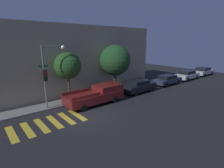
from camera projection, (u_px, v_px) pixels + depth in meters
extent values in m
plane|color=black|center=(88.00, 117.00, 13.70)|extent=(60.00, 60.00, 0.00)
cube|color=slate|center=(66.00, 102.00, 16.75)|extent=(26.00, 1.76, 0.14)
cube|color=gray|center=(47.00, 60.00, 19.09)|extent=(26.00, 6.00, 7.45)
cube|color=gold|center=(12.00, 134.00, 11.09)|extent=(0.45, 2.60, 0.00)
cube|color=gold|center=(27.00, 130.00, 11.67)|extent=(0.45, 2.60, 0.00)
cube|color=gold|center=(42.00, 125.00, 12.24)|extent=(0.45, 2.60, 0.00)
cube|color=gold|center=(55.00, 122.00, 12.82)|extent=(0.45, 2.60, 0.00)
cube|color=gold|center=(66.00, 118.00, 13.39)|extent=(0.45, 2.60, 0.00)
cube|color=gold|center=(77.00, 115.00, 13.96)|extent=(0.45, 2.60, 0.00)
cylinder|color=slate|center=(44.00, 79.00, 14.41)|extent=(0.12, 0.12, 5.49)
cube|color=black|center=(45.00, 75.00, 14.18)|extent=(0.30, 0.30, 0.90)
cylinder|color=red|center=(45.00, 72.00, 13.99)|extent=(0.18, 0.02, 0.18)
cylinder|color=#593D0A|center=(46.00, 76.00, 14.06)|extent=(0.18, 0.02, 0.18)
cylinder|color=#0C3819|center=(46.00, 79.00, 14.12)|extent=(0.18, 0.02, 0.18)
cube|color=#19662D|center=(43.00, 66.00, 14.16)|extent=(0.70, 0.02, 0.18)
cylinder|color=slate|center=(52.00, 46.00, 14.34)|extent=(1.78, 0.08, 0.08)
sphere|color=#F9E5B2|center=(63.00, 47.00, 14.91)|extent=(0.36, 0.36, 0.36)
cube|color=maroon|center=(94.00, 97.00, 16.34)|extent=(5.58, 2.06, 0.78)
cube|color=maroon|center=(107.00, 87.00, 17.12)|extent=(2.51, 1.89, 0.56)
cube|color=maroon|center=(76.00, 92.00, 16.03)|extent=(2.79, 0.08, 0.28)
cube|color=maroon|center=(86.00, 97.00, 14.67)|extent=(2.79, 0.08, 0.28)
cylinder|color=black|center=(103.00, 95.00, 18.20)|extent=(0.61, 0.22, 0.61)
cylinder|color=black|center=(115.00, 99.00, 16.79)|extent=(0.61, 0.22, 0.61)
cylinder|color=black|center=(73.00, 102.00, 16.07)|extent=(0.61, 0.22, 0.61)
cylinder|color=black|center=(84.00, 108.00, 14.66)|extent=(0.61, 0.22, 0.61)
cube|color=black|center=(139.00, 87.00, 20.12)|extent=(4.26, 1.80, 0.70)
cube|color=black|center=(138.00, 82.00, 19.92)|extent=(2.21, 1.59, 0.44)
cylinder|color=black|center=(141.00, 86.00, 21.62)|extent=(0.61, 0.22, 0.61)
cylinder|color=black|center=(152.00, 89.00, 20.40)|extent=(0.61, 0.22, 0.61)
cylinder|color=black|center=(126.00, 90.00, 20.00)|extent=(0.61, 0.22, 0.61)
cylinder|color=black|center=(136.00, 93.00, 18.78)|extent=(0.61, 0.22, 0.61)
cube|color=#2D3351|center=(167.00, 80.00, 23.66)|extent=(4.52, 1.71, 0.57)
cube|color=black|center=(167.00, 77.00, 23.47)|extent=(2.35, 1.50, 0.45)
cylinder|color=black|center=(168.00, 80.00, 25.17)|extent=(0.61, 0.22, 0.61)
cylinder|color=black|center=(178.00, 82.00, 24.02)|extent=(0.61, 0.22, 0.61)
cylinder|color=black|center=(156.00, 83.00, 23.44)|extent=(0.61, 0.22, 0.61)
cylinder|color=black|center=(166.00, 85.00, 22.29)|extent=(0.61, 0.22, 0.61)
cube|color=silver|center=(187.00, 76.00, 26.89)|extent=(4.42, 1.82, 0.61)
cube|color=black|center=(187.00, 72.00, 26.70)|extent=(2.30, 1.60, 0.46)
cylinder|color=black|center=(186.00, 76.00, 28.43)|extent=(0.61, 0.22, 0.61)
cylinder|color=black|center=(196.00, 77.00, 27.19)|extent=(0.61, 0.22, 0.61)
cylinder|color=black|center=(177.00, 78.00, 26.74)|extent=(0.61, 0.22, 0.61)
cylinder|color=black|center=(188.00, 80.00, 25.51)|extent=(0.61, 0.22, 0.61)
cube|color=#B7BABF|center=(203.00, 72.00, 30.28)|extent=(4.53, 1.85, 0.58)
cube|color=black|center=(203.00, 69.00, 30.09)|extent=(2.35, 1.63, 0.49)
cylinder|color=black|center=(202.00, 72.00, 31.84)|extent=(0.61, 0.22, 0.61)
cylinder|color=black|center=(211.00, 73.00, 30.59)|extent=(0.61, 0.22, 0.61)
cylinder|color=black|center=(194.00, 74.00, 30.12)|extent=(0.61, 0.22, 0.61)
cylinder|color=black|center=(204.00, 75.00, 28.86)|extent=(0.61, 0.22, 0.61)
cylinder|color=#4C3823|center=(69.00, 89.00, 16.89)|extent=(0.21, 0.21, 2.57)
sphere|color=#234C1E|center=(68.00, 66.00, 16.36)|extent=(2.55, 2.55, 2.55)
cylinder|color=#42301E|center=(115.00, 81.00, 20.51)|extent=(0.28, 0.28, 2.34)
sphere|color=#1E4721|center=(115.00, 60.00, 19.92)|extent=(3.49, 3.49, 3.49)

